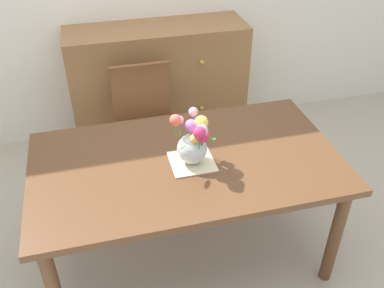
{
  "coord_description": "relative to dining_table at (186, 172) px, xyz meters",
  "views": [
    {
      "loc": [
        -0.43,
        -1.79,
        2.15
      ],
      "look_at": [
        0.02,
        -0.03,
        0.86
      ],
      "focal_mm": 40.06,
      "sensor_mm": 36.0,
      "label": 1
    }
  ],
  "objects": [
    {
      "name": "ground_plane",
      "position": [
        0.0,
        0.0,
        -0.65
      ],
      "size": [
        12.0,
        12.0,
        0.0
      ],
      "primitive_type": "plane",
      "color": "#B7AD99"
    },
    {
      "name": "dining_table",
      "position": [
        0.0,
        0.0,
        0.0
      ],
      "size": [
        1.67,
        0.95,
        0.74
      ],
      "color": "brown",
      "rests_on": "ground_plane"
    },
    {
      "name": "chair_far",
      "position": [
        -0.1,
        0.82,
        -0.14
      ],
      "size": [
        0.42,
        0.42,
        0.9
      ],
      "rotation": [
        0.0,
        0.0,
        3.14
      ],
      "color": "brown",
      "rests_on": "ground_plane"
    },
    {
      "name": "dresser",
      "position": [
        0.09,
        1.33,
        -0.15
      ],
      "size": [
        1.4,
        0.47,
        1.0
      ],
      "color": "olive",
      "rests_on": "ground_plane"
    },
    {
      "name": "placemat",
      "position": [
        0.02,
        -0.03,
        0.09
      ],
      "size": [
        0.23,
        0.23,
        0.01
      ],
      "primitive_type": "cube",
      "color": "beige",
      "rests_on": "dining_table"
    },
    {
      "name": "flower_vase",
      "position": [
        0.03,
        -0.03,
        0.22
      ],
      "size": [
        0.22,
        0.25,
        0.27
      ],
      "color": "silver",
      "rests_on": "placemat"
    }
  ]
}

